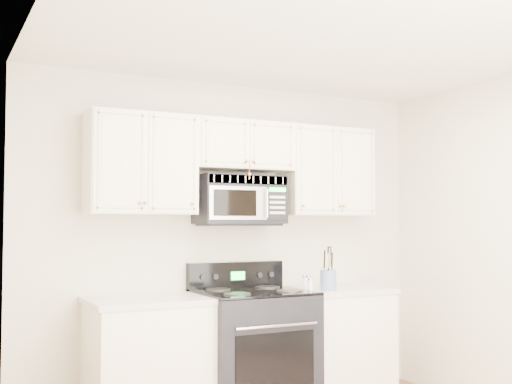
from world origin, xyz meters
TOP-DOWN VIEW (x-y plane):
  - room at (0.00, 0.00)m, footprint 3.51×3.51m
  - base_cabinet_left at (-0.80, 1.44)m, footprint 0.86×0.65m
  - base_cabinet_right at (0.80, 1.44)m, footprint 0.86×0.65m
  - range at (0.02, 1.40)m, footprint 0.83×0.75m
  - upper_cabinets at (-0.00, 1.58)m, footprint 2.44×0.37m
  - microwave at (-0.01, 1.57)m, footprint 0.70×0.40m
  - utensil_crock at (0.63, 1.27)m, footprint 0.13×0.13m
  - shaker_salt at (0.49, 1.32)m, footprint 0.04×0.04m
  - shaker_pepper at (0.53, 1.45)m, footprint 0.05×0.05m

SIDE VIEW (x-z plane):
  - base_cabinet_left at x=-0.80m, z-range -0.03..0.89m
  - base_cabinet_right at x=0.80m, z-range -0.03..0.89m
  - range at x=0.02m, z-range -0.09..1.05m
  - shaker_salt at x=0.49m, z-range 0.92..1.02m
  - shaker_pepper at x=0.53m, z-range 0.92..1.03m
  - utensil_crock at x=0.63m, z-range 0.84..1.18m
  - room at x=0.00m, z-range 0.00..2.60m
  - microwave at x=-0.01m, z-range 1.45..1.84m
  - upper_cabinets at x=0.00m, z-range 1.56..2.31m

